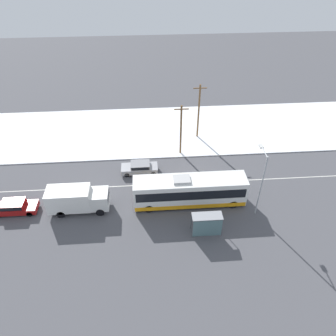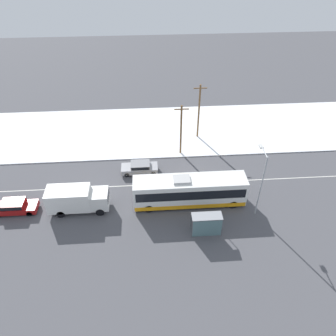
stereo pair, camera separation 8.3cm
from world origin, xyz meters
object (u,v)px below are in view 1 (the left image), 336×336
Objects in this scene: pedestrian_at_stop at (197,218)px; parked_car_near_truck at (14,206)px; streetlamp at (261,177)px; box_truck at (77,199)px; bus_shelter at (207,223)px; city_bus at (190,191)px; utility_pole_roadside at (181,129)px; sedan_car at (140,167)px; utility_pole_snowlot at (199,111)px.

parked_car_near_truck is at bearing 169.87° from pedestrian_at_stop.
parked_car_near_truck is 26.22m from streetlamp.
box_truck reaches higher than bus_shelter.
city_bus is 9.73m from utility_pole_roadside.
bus_shelter is 14.42m from utility_pole_roadside.
streetlamp reaches higher than utility_pole_roadside.
utility_pole_snowlot is at bearing -137.64° from sedan_car.
pedestrian_at_stop is (5.85, -9.32, 0.31)m from sedan_car.
box_truck reaches higher than parked_car_near_truck.
utility_pole_snowlot is at bearing 78.04° from city_bus.
utility_pole_snowlot reaches higher than sedan_car.
city_bus is 6.97× the size of pedestrian_at_stop.
parked_car_near_truck is 25.82m from utility_pole_snowlot.
utility_pole_snowlot reaches higher than box_truck.
utility_pole_snowlot is at bearing 105.07° from streetlamp.
utility_pole_snowlot is at bearing 81.77° from pedestrian_at_stop.
box_truck is 14.07m from bus_shelter.
bus_shelter is 0.39× the size of streetlamp.
parked_car_near_truck is at bearing 166.94° from bus_shelter.
city_bus is 12.18m from box_truck.
city_bus is 1.71× the size of utility_pole_roadside.
utility_pole_roadside is at bearing 91.78° from pedestrian_at_stop.
box_truck is 1.44× the size of sedan_car.
sedan_car is at bearing 41.94° from box_truck.
utility_pole_roadside is at bearing 26.80° from parked_car_near_truck.
city_bus is 18.97m from parked_car_near_truck.
parked_car_near_truck is 20.65m from bus_shelter.
streetlamp is at bearing -14.27° from city_bus.
utility_pole_roadside is at bearing -126.40° from utility_pole_snowlot.
streetlamp is 0.94× the size of utility_pole_snowlot.
box_truck is at bearing -1.49° from parked_car_near_truck.
streetlamp is at bearing -4.60° from box_truck.
sedan_car is 11.73m from utility_pole_snowlot.
pedestrian_at_stop is 0.58× the size of bus_shelter.
streetlamp reaches higher than pedestrian_at_stop.
parked_car_near_truck reaches higher than sedan_car.
box_truck is 0.85× the size of streetlamp.
utility_pole_snowlot is (2.85, 3.86, 0.46)m from utility_pole_roadside.
bus_shelter is (20.10, -4.66, 0.90)m from parked_car_near_truck.
utility_pole_roadside is (-6.92, 11.28, -1.02)m from streetlamp.
box_truck is 1.39× the size of parked_car_near_truck.
sedan_car is 0.59× the size of streetlamp.
sedan_car is 15.04m from streetlamp.
utility_pole_snowlot is (1.68, 18.09, 2.53)m from bus_shelter.
city_bus is 13.90m from utility_pole_snowlot.
box_truck reaches higher than sedan_car.
parked_car_near_truck is at bearing 23.51° from sedan_car.
parked_car_near_truck is 0.58× the size of utility_pole_snowlot.
city_bus is 4.08× the size of bus_shelter.
sedan_car is 1.50× the size of bus_shelter.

